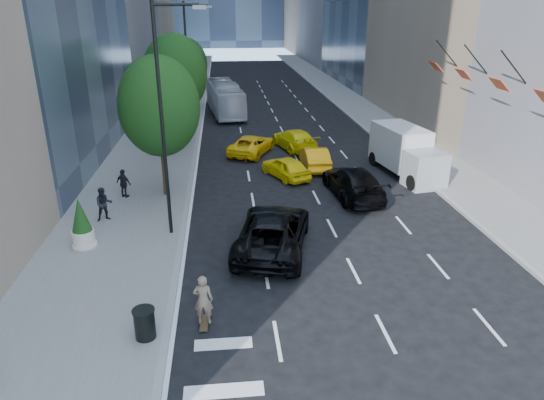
{
  "coord_description": "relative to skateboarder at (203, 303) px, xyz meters",
  "views": [
    {
      "loc": [
        -3.94,
        -16.43,
        9.79
      ],
      "look_at": [
        -1.87,
        3.88,
        1.6
      ],
      "focal_mm": 32.0,
      "sensor_mm": 36.0,
      "label": 1
    }
  ],
  "objects": [
    {
      "name": "pedestrian_b",
      "position": [
        -4.59,
        11.73,
        0.06
      ],
      "size": [
        0.99,
        0.81,
        1.58
      ],
      "primitive_type": "imported",
      "rotation": [
        0.0,
        0.0,
        2.59
      ],
      "color": "black",
      "rests_on": "sidewalk_left"
    },
    {
      "name": "box_truck",
      "position": [
        11.96,
        14.27,
        0.59
      ],
      "size": [
        3.11,
        6.29,
        2.88
      ],
      "rotation": [
        0.0,
        0.0,
        0.16
      ],
      "color": "silver",
      "rests_on": "ground"
    },
    {
      "name": "taxi_a",
      "position": [
        4.56,
        14.5,
        -0.22
      ],
      "size": [
        3.04,
        4.17,
        1.32
      ],
      "primitive_type": "imported",
      "rotation": [
        0.0,
        0.0,
        3.57
      ],
      "color": "yellow",
      "rests_on": "ground"
    },
    {
      "name": "black_sedan_lincoln",
      "position": [
        2.8,
        5.19,
        -0.03
      ],
      "size": [
        4.15,
        6.56,
        1.69
      ],
      "primitive_type": "imported",
      "rotation": [
        0.0,
        0.0,
        2.9
      ],
      "color": "black",
      "rests_on": "ground"
    },
    {
      "name": "traffic_signal",
      "position": [
        -1.6,
        43.0,
        3.36
      ],
      "size": [
        2.48,
        0.53,
        5.2
      ],
      "color": "black",
      "rests_on": "sidewalk_left"
    },
    {
      "name": "city_bus",
      "position": [
        1.1,
        34.06,
        0.63
      ],
      "size": [
        3.8,
        11.03,
        3.01
      ],
      "primitive_type": "imported",
      "rotation": [
        0.0,
        0.0,
        0.12
      ],
      "color": "silver",
      "rests_on": "ground"
    },
    {
      "name": "black_sedan_mercedes",
      "position": [
        7.84,
        11.0,
        -0.06
      ],
      "size": [
        2.71,
        5.77,
        1.63
      ],
      "primitive_type": "imported",
      "rotation": [
        0.0,
        0.0,
        3.22
      ],
      "color": "black",
      "rests_on": "ground"
    },
    {
      "name": "taxi_c",
      "position": [
        2.8,
        19.84,
        -0.21
      ],
      "size": [
        3.95,
        5.26,
        1.33
      ],
      "primitive_type": "imported",
      "rotation": [
        0.0,
        0.0,
        2.73
      ],
      "color": "yellow",
      "rests_on": "ground"
    },
    {
      "name": "taxi_b",
      "position": [
        6.64,
        16.16,
        -0.18
      ],
      "size": [
        1.52,
        4.27,
        1.4
      ],
      "primitive_type": "imported",
      "rotation": [
        0.0,
        0.0,
        3.13
      ],
      "color": "#FFA60D",
      "rests_on": "ground"
    },
    {
      "name": "trash_can",
      "position": [
        -1.8,
        -0.61,
        -0.24
      ],
      "size": [
        0.64,
        0.64,
        0.97
      ],
      "primitive_type": "cylinder",
      "color": "black",
      "rests_on": "sidewalk_left"
    },
    {
      "name": "skateboarder",
      "position": [
        0.0,
        0.0,
        0.0
      ],
      "size": [
        0.67,
        0.47,
        1.75
      ],
      "primitive_type": "imported",
      "rotation": [
        0.0,
        0.0,
        3.07
      ],
      "color": "#7B664D",
      "rests_on": "ground"
    },
    {
      "name": "pedestrian_a",
      "position": [
        -4.98,
        8.71,
        0.1
      ],
      "size": [
        0.97,
        0.86,
        1.66
      ],
      "primitive_type": "imported",
      "rotation": [
        0.0,
        0.0,
        0.34
      ],
      "color": "black",
      "rests_on": "sidewalk_left"
    },
    {
      "name": "sidewalk_right",
      "position": [
        14.8,
        33.0,
        -0.8
      ],
      "size": [
        4.0,
        120.0,
        0.15
      ],
      "primitive_type": "cube",
      "color": "slate",
      "rests_on": "ground"
    },
    {
      "name": "tree_mid",
      "position": [
        -2.4,
        22.0,
        4.44
      ],
      "size": [
        4.5,
        4.5,
        7.99
      ],
      "color": "#302012",
      "rests_on": "sidewalk_left"
    },
    {
      "name": "taxi_d",
      "position": [
        6.0,
        20.8,
        -0.15
      ],
      "size": [
        3.28,
        5.34,
        1.44
      ],
      "primitive_type": "imported",
      "rotation": [
        0.0,
        0.0,
        3.41
      ],
      "color": "yellow",
      "rests_on": "ground"
    },
    {
      "name": "tree_far",
      "position": [
        -2.4,
        35.0,
        3.75
      ],
      "size": [
        3.9,
        3.9,
        6.92
      ],
      "color": "#302012",
      "rests_on": "sidewalk_left"
    },
    {
      "name": "tree_near",
      "position": [
        -2.4,
        12.0,
        4.09
      ],
      "size": [
        4.2,
        4.2,
        7.46
      ],
      "color": "#302012",
      "rests_on": "sidewalk_left"
    },
    {
      "name": "ground",
      "position": [
        4.8,
        3.0,
        -0.88
      ],
      "size": [
        160.0,
        160.0,
        0.0
      ],
      "primitive_type": "plane",
      "color": "black",
      "rests_on": "ground"
    },
    {
      "name": "sidewalk_left",
      "position": [
        -4.2,
        33.0,
        -0.8
      ],
      "size": [
        6.0,
        120.0,
        0.15
      ],
      "primitive_type": "cube",
      "color": "slate",
      "rests_on": "ground"
    },
    {
      "name": "lamp_far",
      "position": [
        -1.52,
        25.0,
        4.94
      ],
      "size": [
        2.13,
        0.22,
        10.0
      ],
      "color": "black",
      "rests_on": "sidewalk_left"
    },
    {
      "name": "facade_flags",
      "position": [
        15.44,
        13.0,
        5.31
      ],
      "size": [
        1.85,
        13.3,
        2.05
      ],
      "color": "black",
      "rests_on": "ground"
    },
    {
      "name": "planter_shrub",
      "position": [
        -5.3,
        6.0,
        0.32
      ],
      "size": [
        0.92,
        0.92,
        2.21
      ],
      "color": "#EFDDC6",
      "rests_on": "sidewalk_left"
    },
    {
      "name": "lamp_near",
      "position": [
        -1.52,
        7.0,
        4.94
      ],
      "size": [
        2.13,
        0.22,
        10.0
      ],
      "color": "black",
      "rests_on": "sidewalk_left"
    }
  ]
}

